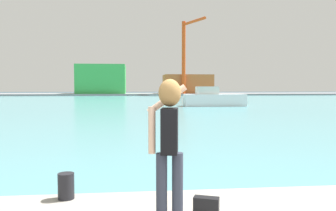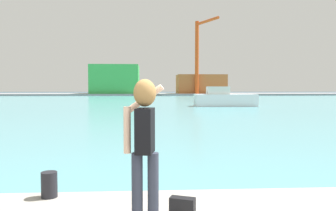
{
  "view_description": "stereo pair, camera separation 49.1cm",
  "coord_description": "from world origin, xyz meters",
  "px_view_note": "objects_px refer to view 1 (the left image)",
  "views": [
    {
      "loc": [
        -1.03,
        -3.2,
        2.13
      ],
      "look_at": [
        0.12,
        7.74,
        1.53
      ],
      "focal_mm": 35.83,
      "sensor_mm": 36.0,
      "label": 1
    },
    {
      "loc": [
        -0.54,
        -3.24,
        2.13
      ],
      "look_at": [
        0.12,
        7.74,
        1.53
      ],
      "focal_mm": 35.83,
      "sensor_mm": 36.0,
      "label": 2
    }
  ],
  "objects_px": {
    "person_photographer": "(169,133)",
    "port_crane": "(186,51)",
    "boat_moored": "(213,99)",
    "warehouse_right": "(187,84)",
    "harbor_bollard": "(66,186)",
    "warehouse_left": "(102,79)",
    "handbag": "(206,206)"
  },
  "relations": [
    {
      "from": "port_crane",
      "to": "warehouse_right",
      "type": "bearing_deg",
      "value": 75.87
    },
    {
      "from": "harbor_bollard",
      "to": "warehouse_right",
      "type": "bearing_deg",
      "value": 79.55
    },
    {
      "from": "handbag",
      "to": "boat_moored",
      "type": "distance_m",
      "value": 33.98
    },
    {
      "from": "harbor_bollard",
      "to": "warehouse_left",
      "type": "height_order",
      "value": "warehouse_left"
    },
    {
      "from": "harbor_bollard",
      "to": "warehouse_left",
      "type": "xyz_separation_m",
      "value": [
        -7.38,
        87.84,
        3.61
      ]
    },
    {
      "from": "warehouse_left",
      "to": "warehouse_right",
      "type": "relative_size",
      "value": 0.95
    },
    {
      "from": "person_photographer",
      "to": "harbor_bollard",
      "type": "bearing_deg",
      "value": 68.9
    },
    {
      "from": "boat_moored",
      "to": "warehouse_left",
      "type": "distance_m",
      "value": 58.47
    },
    {
      "from": "handbag",
      "to": "harbor_bollard",
      "type": "bearing_deg",
      "value": 155.89
    },
    {
      "from": "boat_moored",
      "to": "port_crane",
      "type": "distance_m",
      "value": 51.51
    },
    {
      "from": "person_photographer",
      "to": "port_crane",
      "type": "bearing_deg",
      "value": 0.93
    },
    {
      "from": "port_crane",
      "to": "person_photographer",
      "type": "bearing_deg",
      "value": -99.12
    },
    {
      "from": "harbor_bollard",
      "to": "boat_moored",
      "type": "distance_m",
      "value": 33.67
    },
    {
      "from": "handbag",
      "to": "port_crane",
      "type": "xyz_separation_m",
      "value": [
        12.86,
        83.11,
        11.09
      ]
    },
    {
      "from": "warehouse_left",
      "to": "handbag",
      "type": "bearing_deg",
      "value": -84.02
    },
    {
      "from": "harbor_bollard",
      "to": "port_crane",
      "type": "height_order",
      "value": "port_crane"
    },
    {
      "from": "handbag",
      "to": "warehouse_left",
      "type": "distance_m",
      "value": 89.25
    },
    {
      "from": "handbag",
      "to": "port_crane",
      "type": "bearing_deg",
      "value": 81.2
    },
    {
      "from": "boat_moored",
      "to": "port_crane",
      "type": "height_order",
      "value": "port_crane"
    },
    {
      "from": "person_photographer",
      "to": "harbor_bollard",
      "type": "xyz_separation_m",
      "value": [
        -1.43,
        0.86,
        -0.88
      ]
    },
    {
      "from": "boat_moored",
      "to": "harbor_bollard",
      "type": "bearing_deg",
      "value": -106.66
    },
    {
      "from": "warehouse_left",
      "to": "warehouse_right",
      "type": "bearing_deg",
      "value": 1.14
    },
    {
      "from": "harbor_bollard",
      "to": "warehouse_left",
      "type": "distance_m",
      "value": 88.22
    },
    {
      "from": "person_photographer",
      "to": "warehouse_left",
      "type": "bearing_deg",
      "value": 15.73
    },
    {
      "from": "person_photographer",
      "to": "warehouse_right",
      "type": "relative_size",
      "value": 0.13
    },
    {
      "from": "boat_moored",
      "to": "warehouse_right",
      "type": "distance_m",
      "value": 56.56
    },
    {
      "from": "warehouse_right",
      "to": "person_photographer",
      "type": "bearing_deg",
      "value": -99.47
    },
    {
      "from": "harbor_bollard",
      "to": "port_crane",
      "type": "xyz_separation_m",
      "value": [
        14.77,
        82.26,
        11.02
      ]
    },
    {
      "from": "person_photographer",
      "to": "port_crane",
      "type": "distance_m",
      "value": 84.8
    },
    {
      "from": "person_photographer",
      "to": "harbor_bollard",
      "type": "distance_m",
      "value": 1.88
    },
    {
      "from": "harbor_bollard",
      "to": "port_crane",
      "type": "relative_size",
      "value": 0.02
    },
    {
      "from": "harbor_bollard",
      "to": "boat_moored",
      "type": "relative_size",
      "value": 0.05
    }
  ]
}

